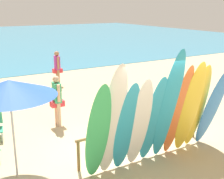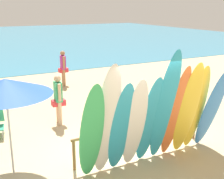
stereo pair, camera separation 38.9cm
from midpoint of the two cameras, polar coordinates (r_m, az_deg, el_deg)
name	(u,v)px [view 1 (the left image)]	position (r m, az deg, el deg)	size (l,w,h in m)	color
ground	(13,64)	(20.38, -18.85, 4.69)	(60.00, 60.00, 0.00)	tan
surfboard_rack	(143,130)	(7.56, 4.47, -7.64)	(3.67, 0.07, 0.76)	brown
surfboard_green_0	(98,134)	(6.07, -4.57, -8.43)	(0.50, 0.08, 2.33)	#38B266
surfboard_white_1	(113,122)	(6.16, -1.70, -6.31)	(0.55, 0.07, 2.66)	white
surfboard_teal_2	(126,128)	(6.46, 0.97, -7.36)	(0.55, 0.07, 2.20)	#289EC6
surfboard_white_3	(139,124)	(6.62, 3.54, -6.60)	(0.51, 0.06, 2.26)	white
surfboard_teal_4	(153,120)	(6.87, 6.22, -5.86)	(0.54, 0.06, 2.25)	#289EC6
surfboard_teal_5	(168,107)	(6.89, 9.06, -3.29)	(0.51, 0.08, 2.85)	#289EC6
surfboard_orange_6	(178,112)	(7.22, 10.95, -4.17)	(0.51, 0.06, 2.44)	orange
surfboard_yellow_7	(190,109)	(7.40, 13.10, -3.57)	(0.55, 0.07, 2.50)	yellow
surfboard_yellow_8	(197,107)	(7.76, 14.53, -3.29)	(0.49, 0.08, 2.34)	yellow
surfboard_blue_9	(212,108)	(7.94, 17.10, -3.42)	(0.52, 0.07, 2.30)	#337AD1
beachgoer_strolling	(57,97)	(9.33, -11.61, -1.42)	(0.41, 0.59, 1.57)	tan
beachgoer_near_rack	(57,66)	(13.95, -11.16, 4.38)	(0.42, 0.61, 1.62)	#9E704C
beach_umbrella	(9,88)	(6.47, -20.64, 0.23)	(1.94, 1.94, 2.16)	silver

